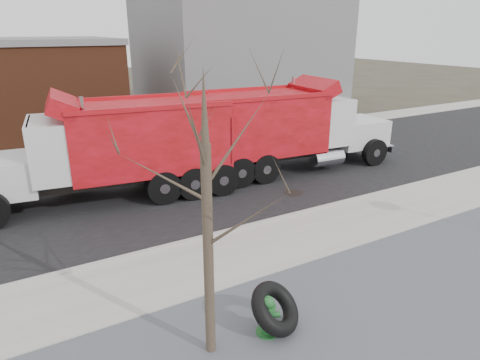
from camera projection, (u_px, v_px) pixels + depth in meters
ground at (275, 250)px, 11.63m from camera, size 120.00×120.00×0.00m
gravel_verge at (370, 322)px, 8.76m from camera, size 60.00×5.00×0.03m
sidewalk at (270, 245)px, 11.83m from camera, size 60.00×2.50×0.06m
curb at (246, 227)px, 12.88m from camera, size 60.00×0.15×0.11m
road at (185, 182)px, 16.79m from camera, size 60.00×9.40×0.02m
far_sidewalk at (140, 148)px, 21.45m from camera, size 60.00×2.00×0.06m
building_grey at (238, 55)px, 29.24m from camera, size 12.00×10.00×8.00m
bare_tree at (206, 186)px, 6.91m from camera, size 3.20×3.20×5.20m
fire_hydrant at (268, 317)px, 8.32m from camera, size 0.49×0.48×0.87m
truck_tire at (275, 308)px, 8.41m from camera, size 1.48×1.43×1.02m
dump_truck_red_a at (283, 126)px, 17.59m from camera, size 9.40×3.18×3.75m
dump_truck_red_b at (114, 146)px, 14.58m from camera, size 9.07×3.61×3.76m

